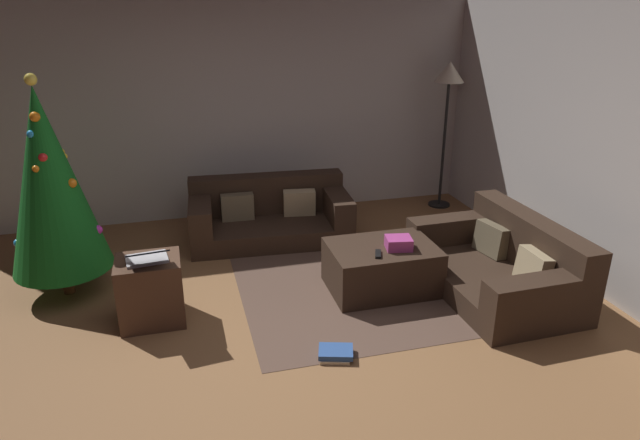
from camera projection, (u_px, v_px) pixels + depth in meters
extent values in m
plane|color=brown|center=(271.00, 351.00, 4.37)|extent=(6.40, 6.40, 0.00)
cube|color=#BCB7B2|center=(220.00, 110.00, 6.71)|extent=(6.40, 0.12, 2.60)
cube|color=#332319|center=(271.00, 230.00, 6.36)|extent=(1.81, 1.00, 0.22)
cube|color=#332319|center=(267.00, 193.00, 6.53)|extent=(1.77, 0.36, 0.44)
cube|color=#332319|center=(336.00, 204.00, 6.40)|extent=(0.30, 0.90, 0.29)
cube|color=#332319|center=(200.00, 214.00, 6.12)|extent=(0.30, 0.90, 0.29)
cube|color=tan|center=(299.00, 203.00, 6.43)|extent=(0.38, 0.20, 0.31)
cube|color=brown|center=(237.00, 207.00, 6.31)|extent=(0.36, 0.13, 0.30)
cube|color=#332319|center=(491.00, 280.00, 5.23)|extent=(1.03, 1.67, 0.21)
cube|color=#332319|center=(531.00, 242.00, 5.20)|extent=(0.28, 1.66, 0.47)
cube|color=#332319|center=(543.00, 293.00, 4.51)|extent=(1.00, 0.26, 0.27)
cube|color=#332319|center=(455.00, 229.00, 5.77)|extent=(1.00, 0.26, 0.27)
cube|color=tan|center=(533.00, 268.00, 4.89)|extent=(0.16, 0.36, 0.31)
cube|color=brown|center=(491.00, 239.00, 5.48)|extent=(0.21, 0.38, 0.31)
cube|color=#332319|center=(382.00, 267.00, 5.23)|extent=(0.97, 0.70, 0.43)
cube|color=#B23F8C|center=(399.00, 243.00, 5.09)|extent=(0.26, 0.23, 0.11)
cube|color=black|center=(378.00, 254.00, 4.97)|extent=(0.10, 0.17, 0.02)
cylinder|color=brown|center=(68.00, 280.00, 5.19)|extent=(0.10, 0.10, 0.26)
cone|color=#14621E|center=(49.00, 181.00, 4.84)|extent=(0.86, 0.86, 1.64)
sphere|color=orange|center=(36.00, 169.00, 4.63)|extent=(0.06, 0.06, 0.06)
sphere|color=yellow|center=(64.00, 157.00, 4.90)|extent=(0.06, 0.06, 0.06)
sphere|color=yellow|center=(61.00, 152.00, 4.87)|extent=(0.07, 0.07, 0.07)
sphere|color=red|center=(43.00, 157.00, 4.64)|extent=(0.08, 0.08, 0.08)
sphere|color=#CC33BF|center=(98.00, 230.00, 5.08)|extent=(0.09, 0.09, 0.09)
sphere|color=#2699E5|center=(31.00, 134.00, 4.60)|extent=(0.07, 0.07, 0.07)
sphere|color=orange|center=(72.00, 183.00, 4.81)|extent=(0.08, 0.08, 0.08)
sphere|color=orange|center=(35.00, 117.00, 4.57)|extent=(0.08, 0.08, 0.08)
sphere|color=#2699E5|center=(18.00, 243.00, 4.93)|extent=(0.07, 0.07, 0.07)
sphere|color=red|center=(50.00, 169.00, 4.97)|extent=(0.06, 0.06, 0.06)
sphere|color=#F2D84C|center=(31.00, 79.00, 4.53)|extent=(0.10, 0.10, 0.10)
cube|color=#4C3323|center=(151.00, 291.00, 4.69)|extent=(0.52, 0.44, 0.57)
cube|color=silver|center=(147.00, 259.00, 4.58)|extent=(0.35, 0.28, 0.02)
cube|color=black|center=(147.00, 254.00, 4.39)|extent=(0.35, 0.26, 0.11)
cube|color=beige|center=(335.00, 357.00, 4.28)|extent=(0.27, 0.24, 0.03)
cube|color=#2D5193|center=(336.00, 352.00, 4.28)|extent=(0.30, 0.26, 0.04)
cylinder|color=black|center=(439.00, 204.00, 7.43)|extent=(0.28, 0.28, 0.02)
cylinder|color=black|center=(444.00, 146.00, 7.14)|extent=(0.04, 0.04, 1.59)
cone|color=beige|center=(450.00, 72.00, 6.81)|extent=(0.36, 0.36, 0.24)
cube|color=brown|center=(381.00, 288.00, 5.31)|extent=(2.60, 2.00, 0.01)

